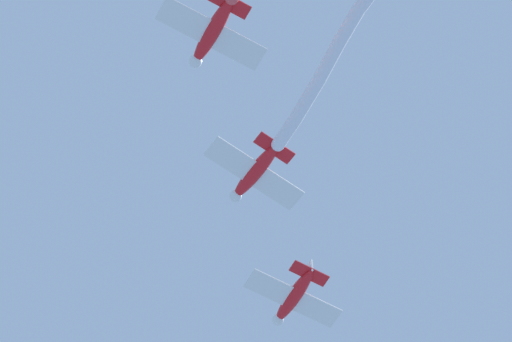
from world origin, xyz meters
TOP-DOWN VIEW (x-y plane):
  - airplane_lead at (3.25, -0.88)m, footprint 5.74×7.48m
  - airplane_left_wing at (-1.40, 8.43)m, footprint 5.70×7.51m
  - smoke_trail_left_wing at (-12.19, 11.42)m, footprint 17.19×5.65m
  - airplane_right_wing at (-6.05, 17.71)m, footprint 5.74×7.48m

SIDE VIEW (x-z plane):
  - airplane_lead at x=3.25m, z-range 72.11..73.96m
  - airplane_left_wing at x=-1.40m, z-range 72.36..74.21m
  - airplane_right_wing at x=-6.05m, z-range 72.61..74.46m
  - smoke_trail_left_wing at x=-12.19m, z-range 72.70..76.69m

